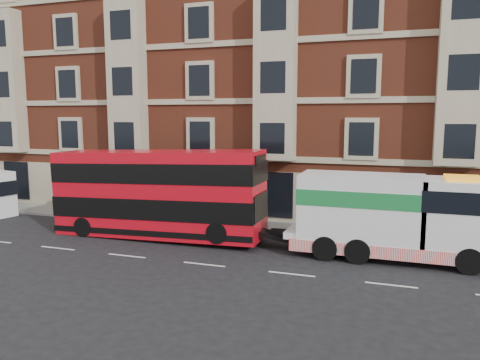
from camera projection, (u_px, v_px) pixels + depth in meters
name	position (u px, v px, depth m)	size (l,w,h in m)	color
ground	(204.00, 264.00, 20.98)	(120.00, 120.00, 0.00)	black
sidewalk	(253.00, 226.00, 28.00)	(90.00, 3.00, 0.15)	slate
victorian_terrace	(292.00, 67.00, 33.49)	(45.00, 12.00, 20.40)	brown
lamp_post_west	(153.00, 181.00, 28.33)	(0.35, 0.15, 4.35)	black
double_decker_bus	(157.00, 192.00, 25.33)	(11.70, 2.69, 4.74)	red
tow_truck	(390.00, 215.00, 21.54)	(9.37, 2.77, 3.91)	silver
pedestrian	(91.00, 206.00, 29.97)	(0.55, 0.36, 1.50)	#1C2138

